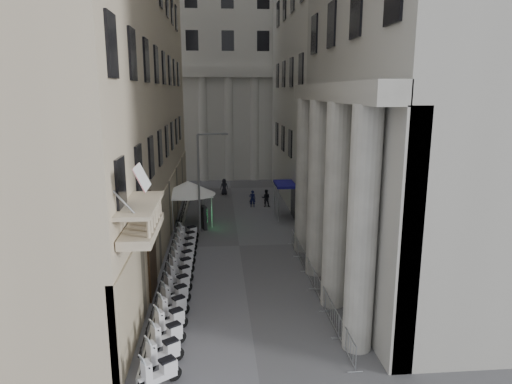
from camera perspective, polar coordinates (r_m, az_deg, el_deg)
far_building at (r=58.97m, az=-3.65°, el=16.89°), size 22.00×10.00×30.00m
iron_fence at (r=30.76m, az=-10.10°, el=-7.58°), size 0.30×28.00×1.40m
blue_awning at (r=38.63m, az=3.56°, el=-3.23°), size 1.60×3.00×3.00m
flag at (r=19.11m, az=-12.79°, el=-21.03°), size 1.00×1.40×8.20m
scooter_1 at (r=19.33m, az=-11.37°, el=-20.53°), size 1.47×1.24×1.50m
scooter_2 at (r=20.40m, az=-10.96°, el=-18.59°), size 1.47×1.24×1.50m
scooter_3 at (r=21.50m, az=-10.60°, el=-16.84°), size 1.47×1.24×1.50m
scooter_4 at (r=22.61m, az=-10.28°, el=-15.27°), size 1.47×1.24×1.50m
scooter_5 at (r=23.74m, az=-9.99°, el=-13.84°), size 1.47×1.24×1.50m
scooter_6 at (r=24.89m, az=-9.73°, el=-12.55°), size 1.47×1.24×1.50m
scooter_7 at (r=26.04m, az=-9.50°, el=-11.36°), size 1.47×1.24×1.50m
scooter_8 at (r=27.21m, az=-9.29°, el=-10.28°), size 1.47×1.24×1.50m
scooter_9 at (r=28.38m, az=-9.10°, el=-9.29°), size 1.47×1.24×1.50m
scooter_10 at (r=29.57m, az=-8.92°, el=-8.38°), size 1.47×1.24×1.50m
scooter_11 at (r=30.76m, az=-8.76°, el=-7.53°), size 1.47×1.24×1.50m
scooter_12 at (r=31.96m, az=-8.61°, el=-6.75°), size 1.47×1.24×1.50m
scooter_13 at (r=33.16m, az=-8.47°, el=-6.03°), size 1.47×1.24×1.50m
barrier_0 at (r=19.98m, az=11.24°, el=-19.33°), size 0.60×2.40×1.10m
barrier_1 at (r=22.06m, az=9.40°, el=-15.98°), size 0.60×2.40×1.10m
barrier_2 at (r=24.22m, az=7.93°, el=-13.21°), size 0.60×2.40×1.10m
barrier_3 at (r=26.44m, az=6.72°, el=-10.89°), size 0.60×2.40×1.10m
barrier_4 at (r=28.71m, az=5.73°, el=-8.93°), size 0.60×2.40×1.10m
barrier_5 at (r=31.01m, az=4.88°, el=-7.26°), size 0.60×2.40×1.10m
security_tent at (r=36.14m, az=-7.84°, el=0.40°), size 4.35×4.35×3.54m
street_lamp at (r=34.10m, az=-6.77°, el=2.16°), size 2.32×1.00×7.43m
info_kiosk at (r=35.43m, az=-6.49°, el=-3.18°), size 0.49×0.91×1.85m
pedestrian_a at (r=41.91m, az=-0.45°, el=-0.84°), size 0.59×0.40×1.57m
pedestrian_b at (r=42.08m, az=1.25°, el=-0.76°), size 0.86×0.71×1.62m
pedestrian_c at (r=47.07m, az=-4.00°, el=0.66°), size 0.92×0.72×1.66m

